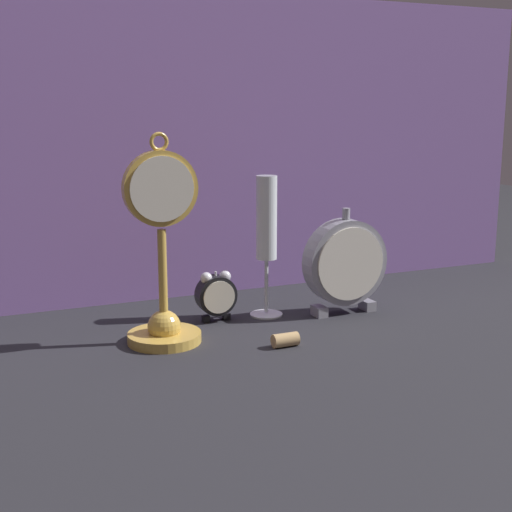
{
  "coord_description": "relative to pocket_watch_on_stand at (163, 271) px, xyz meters",
  "views": [
    {
      "loc": [
        -0.47,
        -1.0,
        0.37
      ],
      "look_at": [
        0.0,
        0.08,
        0.12
      ],
      "focal_mm": 50.0,
      "sensor_mm": 36.0,
      "label": 1
    }
  ],
  "objects": [
    {
      "name": "wine_cork",
      "position": [
        0.17,
        -0.1,
        -0.11
      ],
      "size": [
        0.04,
        0.02,
        0.02
      ],
      "primitive_type": "cylinder",
      "rotation": [
        0.0,
        1.57,
        0.0
      ],
      "color": "tan",
      "rests_on": "ground_plane"
    },
    {
      "name": "alarm_clock_twin_bell",
      "position": [
        0.12,
        0.07,
        -0.07
      ],
      "size": [
        0.07,
        0.03,
        0.09
      ],
      "color": "black",
      "rests_on": "ground_plane"
    },
    {
      "name": "ground_plane",
      "position": [
        0.17,
        -0.06,
        -0.12
      ],
      "size": [
        4.0,
        4.0,
        0.0
      ],
      "primitive_type": "plane",
      "color": "#232328"
    },
    {
      "name": "fabric_backdrop_drape",
      "position": [
        0.17,
        0.26,
        0.18
      ],
      "size": [
        1.48,
        0.01,
        0.59
      ],
      "primitive_type": "cube",
      "color": "#8460A8",
      "rests_on": "ground_plane"
    },
    {
      "name": "mantel_clock_silver",
      "position": [
        0.35,
        0.03,
        -0.02
      ],
      "size": [
        0.16,
        0.04,
        0.19
      ],
      "color": "gray",
      "rests_on": "ground_plane"
    },
    {
      "name": "champagne_flute",
      "position": [
        0.21,
        0.07,
        0.04
      ],
      "size": [
        0.06,
        0.06,
        0.25
      ],
      "color": "silver",
      "rests_on": "ground_plane"
    },
    {
      "name": "pocket_watch_on_stand",
      "position": [
        0.0,
        0.0,
        0.0
      ],
      "size": [
        0.12,
        0.12,
        0.33
      ],
      "color": "gold",
      "rests_on": "ground_plane"
    }
  ]
}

